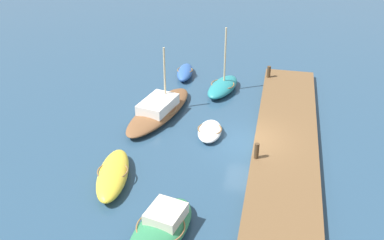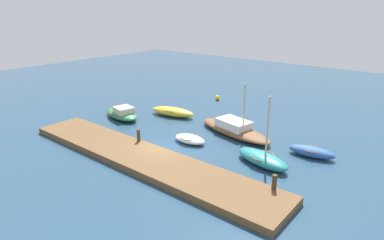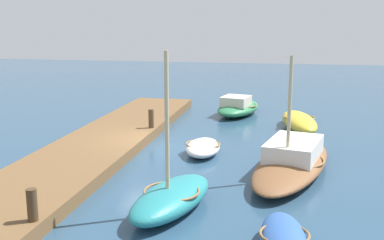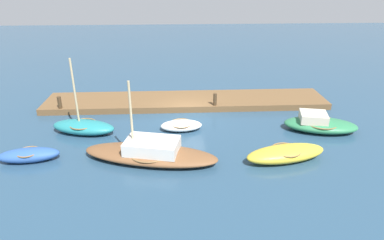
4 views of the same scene
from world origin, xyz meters
TOP-DOWN VIEW (x-y plane):
  - ground_plane at (0.00, 0.00)m, footprint 84.00×84.00m
  - dock_platform at (0.00, -2.04)m, footprint 20.56×3.53m
  - rowboat_blue at (8.48, 5.73)m, footprint 3.19×1.43m
  - motorboat_green at (-8.06, 2.95)m, footprint 4.73×2.94m
  - rowboat_teal at (6.43, 2.52)m, footprint 4.18×2.45m
  - dinghy_white at (0.46, 2.39)m, footprint 2.62×1.51m
  - sailboat_brown at (2.14, 5.97)m, footprint 7.44×3.72m
  - rowboat_yellow at (-4.89, 6.36)m, footprint 4.56×2.31m
  - mooring_post_west at (-1.96, -0.53)m, footprint 0.25×0.25m
  - mooring_post_mid_west at (8.72, -0.53)m, footprint 0.27×0.27m

SIDE VIEW (x-z plane):
  - ground_plane at x=0.00m, z-range 0.00..0.00m
  - dock_platform at x=0.00m, z-range 0.00..0.44m
  - dinghy_white at x=0.46m, z-range 0.01..0.58m
  - rowboat_blue at x=8.48m, z-range 0.01..0.71m
  - rowboat_yellow at x=-4.89m, z-range 0.01..0.82m
  - rowboat_teal at x=6.43m, z-range -1.89..2.74m
  - sailboat_brown at x=2.14m, z-range -1.69..2.61m
  - motorboat_green at x=-8.06m, z-range -0.11..1.04m
  - mooring_post_mid_west at x=8.72m, z-range 0.44..1.28m
  - mooring_post_west at x=-1.96m, z-range 0.44..1.32m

